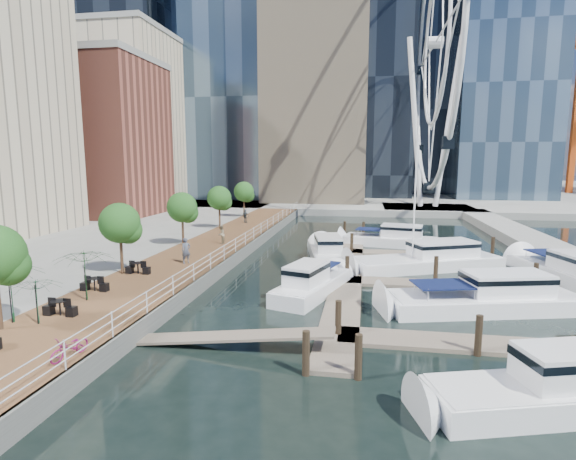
% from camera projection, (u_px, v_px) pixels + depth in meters
% --- Properties ---
extents(ground, '(520.00, 520.00, 0.00)m').
position_uv_depth(ground, '(283.00, 319.00, 23.62)').
color(ground, black).
rests_on(ground, ground).
extents(boardwalk, '(6.00, 60.00, 1.00)m').
position_uv_depth(boardwalk, '(214.00, 249.00, 39.67)').
color(boardwalk, brown).
rests_on(boardwalk, ground).
extents(seawall, '(0.25, 60.00, 1.00)m').
position_uv_depth(seawall, '(247.00, 251.00, 39.16)').
color(seawall, '#595954').
rests_on(seawall, ground).
extents(land_far, '(200.00, 114.00, 1.00)m').
position_uv_depth(land_far, '(350.00, 189.00, 122.89)').
color(land_far, gray).
rests_on(land_far, ground).
extents(breakwater, '(4.00, 60.00, 1.00)m').
position_uv_depth(breakwater, '(546.00, 249.00, 39.67)').
color(breakwater, gray).
rests_on(breakwater, ground).
extents(pier, '(14.00, 12.00, 1.00)m').
position_uv_depth(pier, '(428.00, 210.00, 71.84)').
color(pier, gray).
rests_on(pier, ground).
extents(railing, '(0.10, 60.00, 1.05)m').
position_uv_depth(railing, '(245.00, 239.00, 39.02)').
color(railing, white).
rests_on(railing, boardwalk).
extents(floating_docks, '(16.00, 34.00, 2.60)m').
position_uv_depth(floating_docks, '(418.00, 271.00, 31.93)').
color(floating_docks, '#6D6051').
rests_on(floating_docks, ground).
extents(midrise_condos, '(19.00, 67.00, 28.00)m').
position_uv_depth(midrise_condos, '(46.00, 117.00, 53.33)').
color(midrise_condos, '#BCAD8E').
rests_on(midrise_condos, ground).
extents(ferris_wheel, '(5.80, 45.60, 47.80)m').
position_uv_depth(ferris_wheel, '(436.00, 43.00, 67.96)').
color(ferris_wheel, white).
rests_on(ferris_wheel, ground).
extents(street_trees, '(2.60, 42.60, 4.60)m').
position_uv_depth(street_trees, '(182.00, 207.00, 38.52)').
color(street_trees, '#3F2B1C').
rests_on(street_trees, ground).
extents(cafe_tables, '(2.50, 13.70, 0.74)m').
position_uv_depth(cafe_tables, '(79.00, 295.00, 23.21)').
color(cafe_tables, black).
rests_on(cafe_tables, ground).
extents(yacht_foreground, '(12.02, 5.88, 2.15)m').
position_uv_depth(yacht_foreground, '(483.00, 310.00, 24.98)').
color(yacht_foreground, white).
rests_on(yacht_foreground, ground).
extents(bicycle, '(0.95, 1.75, 0.87)m').
position_uv_depth(bicycle, '(70.00, 347.00, 16.55)').
color(bicycle, '#7D124F').
rests_on(bicycle, boardwalk).
extents(pedestrian_near, '(0.79, 0.78, 1.84)m').
position_uv_depth(pedestrian_near, '(186.00, 251.00, 31.96)').
color(pedestrian_near, '#454C5D').
rests_on(pedestrian_near, boardwalk).
extents(pedestrian_mid, '(0.64, 0.81, 1.65)m').
position_uv_depth(pedestrian_mid, '(221.00, 234.00, 39.50)').
color(pedestrian_mid, gray).
rests_on(pedestrian_mid, boardwalk).
extents(pedestrian_far, '(0.99, 0.63, 1.57)m').
position_uv_depth(pedestrian_far, '(246.00, 216.00, 53.07)').
color(pedestrian_far, '#394147').
rests_on(pedestrian_far, boardwalk).
extents(moored_yachts, '(22.22, 33.83, 11.50)m').
position_uv_depth(moored_yachts, '(424.00, 272.00, 33.78)').
color(moored_yachts, white).
rests_on(moored_yachts, ground).
extents(cafe_seating, '(5.00, 7.27, 2.72)m').
position_uv_depth(cafe_seating, '(47.00, 287.00, 21.36)').
color(cafe_seating, '#0E361B').
rests_on(cafe_seating, ground).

